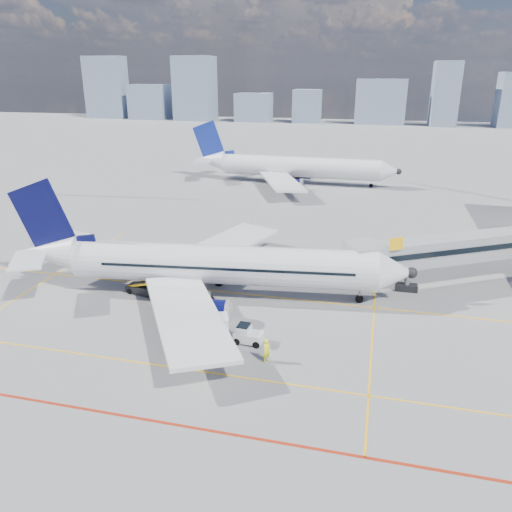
{
  "coord_description": "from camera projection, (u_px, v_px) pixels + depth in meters",
  "views": [
    {
      "loc": [
        13.49,
        -35.64,
        20.74
      ],
      "look_at": [
        2.45,
        8.39,
        4.0
      ],
      "focal_mm": 35.0,
      "sensor_mm": 36.0,
      "label": 1
    }
  ],
  "objects": [
    {
      "name": "main_aircraft",
      "position": [
        206.0,
        265.0,
        48.34
      ],
      "size": [
        39.07,
        33.95,
        11.44
      ],
      "rotation": [
        0.0,
        0.0,
        0.13
      ],
      "color": "silver",
      "rests_on": "ground"
    },
    {
      "name": "jet_bridge",
      "position": [
        474.0,
        248.0,
        51.42
      ],
      "size": [
        23.55,
        15.78,
        6.3
      ],
      "color": "gray",
      "rests_on": "ground"
    },
    {
      "name": "ramp_worker",
      "position": [
        267.0,
        351.0,
        37.73
      ],
      "size": [
        0.73,
        0.83,
        1.91
      ],
      "primitive_type": "imported",
      "rotation": [
        0.0,
        0.0,
        1.08
      ],
      "color": "yellow",
      "rests_on": "ground"
    },
    {
      "name": "distant_skyline",
      "position": [
        326.0,
        97.0,
        214.54
      ],
      "size": [
        246.29,
        15.59,
        28.03
      ],
      "color": "slate",
      "rests_on": "ground"
    },
    {
      "name": "belt_loader",
      "position": [
        147.0,
        289.0,
        49.38
      ],
      "size": [
        5.96,
        2.44,
        2.39
      ],
      "rotation": [
        0.0,
        0.0,
        -0.2
      ],
      "color": "black",
      "rests_on": "ground"
    },
    {
      "name": "baggage_tug",
      "position": [
        247.0,
        334.0,
        40.46
      ],
      "size": [
        2.37,
        1.52,
        1.59
      ],
      "rotation": [
        0.0,
        0.0,
        -0.06
      ],
      "color": "silver",
      "rests_on": "ground"
    },
    {
      "name": "apron_markings",
      "position": [
        181.0,
        353.0,
        39.26
      ],
      "size": [
        90.0,
        35.12,
        0.01
      ],
      "color": "#FFB40D",
      "rests_on": "ground"
    },
    {
      "name": "second_aircraft",
      "position": [
        291.0,
        167.0,
        98.43
      ],
      "size": [
        41.62,
        36.27,
        12.13
      ],
      "rotation": [
        0.0,
        0.0,
        -0.02
      ],
      "color": "silver",
      "rests_on": "ground"
    },
    {
      "name": "cargo_dolly",
      "position": [
        206.0,
        328.0,
        40.67
      ],
      "size": [
        4.27,
        3.05,
        2.14
      ],
      "rotation": [
        0.0,
        0.0,
        0.37
      ],
      "color": "black",
      "rests_on": "ground"
    },
    {
      "name": "ground",
      "position": [
        204.0,
        330.0,
        42.69
      ],
      "size": [
        420.0,
        420.0,
        0.0
      ],
      "primitive_type": "plane",
      "color": "gray",
      "rests_on": "ground"
    }
  ]
}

